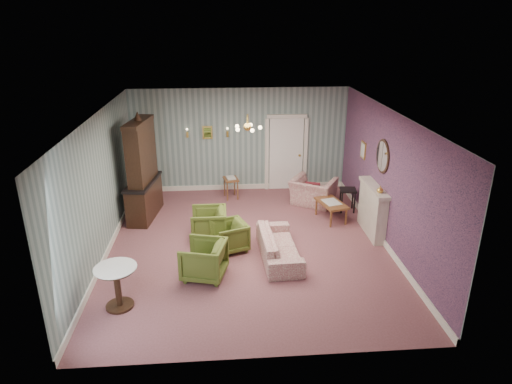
{
  "coord_description": "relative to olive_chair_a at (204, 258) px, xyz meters",
  "views": [
    {
      "loc": [
        -0.53,
        -8.8,
        4.71
      ],
      "look_at": [
        0.2,
        0.4,
        1.1
      ],
      "focal_mm": 31.76,
      "sensor_mm": 36.0,
      "label": 1
    }
  ],
  "objects": [
    {
      "name": "olive_chair_c",
      "position": [
        0.07,
        1.6,
        -0.01
      ],
      "size": [
        0.72,
        0.77,
        0.79
      ],
      "primitive_type": "imported",
      "rotation": [
        0.0,
        0.0,
        -1.57
      ],
      "color": "#505E20",
      "rests_on": "floor"
    },
    {
      "name": "oval_mirror",
      "position": [
        3.89,
        1.59,
        1.45
      ],
      "size": [
        0.04,
        0.76,
        0.84
      ],
      "primitive_type": null,
      "color": "white",
      "rests_on": "wall_right"
    },
    {
      "name": "framed_print",
      "position": [
        3.9,
        2.94,
        1.2
      ],
      "size": [
        0.04,
        0.34,
        0.42
      ],
      "primitive_type": null,
      "color": "gold",
      "rests_on": "wall_right"
    },
    {
      "name": "wall_front",
      "position": [
        0.93,
        -2.31,
        1.05
      ],
      "size": [
        6.0,
        0.0,
        6.0
      ],
      "primitive_type": "plane",
      "rotation": [
        -1.57,
        0.0,
        0.0
      ],
      "color": "slate",
      "rests_on": "ground"
    },
    {
      "name": "olive_chair_a",
      "position": [
        0.0,
        0.0,
        0.0
      ],
      "size": [
        0.9,
        0.94,
        0.8
      ],
      "primitive_type": "imported",
      "rotation": [
        0.0,
        0.0,
        -1.83
      ],
      "color": "#505E20",
      "rests_on": "floor"
    },
    {
      "name": "wall_back",
      "position": [
        0.93,
        4.69,
        1.05
      ],
      "size": [
        6.0,
        0.0,
        6.0
      ],
      "primitive_type": "plane",
      "rotation": [
        1.57,
        0.0,
        0.0
      ],
      "color": "slate",
      "rests_on": "ground"
    },
    {
      "name": "olive_chair_b",
      "position": [
        0.51,
        1.04,
        -0.05
      ],
      "size": [
        0.84,
        0.87,
        0.71
      ],
      "primitive_type": "imported",
      "rotation": [
        0.0,
        0.0,
        -1.22
      ],
      "color": "#505E20",
      "rests_on": "floor"
    },
    {
      "name": "wall_left",
      "position": [
        -2.07,
        1.19,
        1.05
      ],
      "size": [
        0.0,
        7.0,
        7.0
      ],
      "primitive_type": "plane",
      "rotation": [
        1.57,
        0.0,
        1.57
      ],
      "color": "slate",
      "rests_on": "ground"
    },
    {
      "name": "dresser",
      "position": [
        -1.54,
        2.95,
        0.89
      ],
      "size": [
        0.76,
        1.61,
        2.59
      ],
      "primitive_type": null,
      "rotation": [
        0.0,
        0.0,
        -0.14
      ],
      "color": "black",
      "rests_on": "floor"
    },
    {
      "name": "wingback_chair",
      "position": [
        2.79,
        3.4,
        0.07
      ],
      "size": [
        1.29,
        1.17,
        0.95
      ],
      "primitive_type": "imported",
      "rotation": [
        0.0,
        0.0,
        2.59
      ],
      "color": "#913A47",
      "rests_on": "floor"
    },
    {
      "name": "coffee_table",
      "position": [
        3.04,
        2.39,
        -0.17
      ],
      "size": [
        0.73,
        1.01,
        0.47
      ],
      "primitive_type": null,
      "rotation": [
        0.0,
        0.0,
        0.26
      ],
      "color": "brown",
      "rests_on": "floor"
    },
    {
      "name": "mantel_vase",
      "position": [
        3.77,
        1.19,
        0.83
      ],
      "size": [
        0.15,
        0.15,
        0.15
      ],
      "primitive_type": "imported",
      "color": "gold",
      "rests_on": "fireplace"
    },
    {
      "name": "sofa_chintz",
      "position": [
        1.53,
        0.63,
        -0.04
      ],
      "size": [
        0.63,
        1.89,
        0.73
      ],
      "primitive_type": "imported",
      "rotation": [
        0.0,
        0.0,
        1.62
      ],
      "color": "#913A47",
      "rests_on": "floor"
    },
    {
      "name": "wall_right",
      "position": [
        3.93,
        1.19,
        1.05
      ],
      "size": [
        0.0,
        7.0,
        7.0
      ],
      "primitive_type": "plane",
      "rotation": [
        1.57,
        0.0,
        -1.57
      ],
      "color": "slate",
      "rests_on": "ground"
    },
    {
      "name": "wall_right_floral",
      "position": [
        3.91,
        1.19,
        1.05
      ],
      "size": [
        0.0,
        7.0,
        7.0
      ],
      "primitive_type": "plane",
      "rotation": [
        1.57,
        0.0,
        -1.57
      ],
      "color": "#A45271",
      "rests_on": "ground"
    },
    {
      "name": "pedestal_table",
      "position": [
        -1.43,
        -0.86,
        -0.01
      ],
      "size": [
        0.75,
        0.75,
        0.79
      ],
      "primitive_type": null,
      "rotation": [
        0.0,
        0.0,
        -0.05
      ],
      "color": "black",
      "rests_on": "floor"
    },
    {
      "name": "gilt_mirror_back",
      "position": [
        0.03,
        4.65,
        1.3
      ],
      "size": [
        0.28,
        0.06,
        0.36
      ],
      "primitive_type": null,
      "color": "gold",
      "rests_on": "wall_back"
    },
    {
      "name": "sconce_left",
      "position": [
        -0.52,
        4.63,
        1.3
      ],
      "size": [
        0.16,
        0.12,
        0.3
      ],
      "primitive_type": null,
      "color": "gold",
      "rests_on": "wall_back"
    },
    {
      "name": "chandelier",
      "position": [
        0.93,
        1.19,
        2.23
      ],
      "size": [
        0.56,
        0.56,
        0.36
      ],
      "primitive_type": null,
      "color": "gold",
      "rests_on": "ceiling"
    },
    {
      "name": "ceiling",
      "position": [
        0.93,
        1.19,
        2.5
      ],
      "size": [
        7.0,
        7.0,
        0.0
      ],
      "primitive_type": "plane",
      "rotation": [
        3.14,
        0.0,
        0.0
      ],
      "color": "white",
      "rests_on": "ground"
    },
    {
      "name": "door",
      "position": [
        2.23,
        4.65,
        0.68
      ],
      "size": [
        1.12,
        0.12,
        2.16
      ],
      "primitive_type": null,
      "color": "white",
      "rests_on": "floor"
    },
    {
      "name": "fireplace",
      "position": [
        3.79,
        1.59,
        0.18
      ],
      "size": [
        0.3,
        1.4,
        1.16
      ],
      "primitive_type": null,
      "color": "beige",
      "rests_on": "floor"
    },
    {
      "name": "sconce_right",
      "position": [
        0.58,
        4.63,
        1.3
      ],
      "size": [
        0.16,
        0.12,
        0.3
      ],
      "primitive_type": null,
      "color": "gold",
      "rests_on": "wall_back"
    },
    {
      "name": "burgundy_cushion",
      "position": [
        2.74,
        3.25,
        0.08
      ],
      "size": [
        0.41,
        0.28,
        0.39
      ],
      "primitive_type": "cube",
      "rotation": [
        0.17,
        0.0,
        -0.35
      ],
      "color": "maroon",
      "rests_on": "wingback_chair"
    },
    {
      "name": "nesting_table",
      "position": [
        0.63,
        4.02,
        -0.09
      ],
      "size": [
        0.45,
        0.53,
        0.62
      ],
      "primitive_type": null,
      "rotation": [
        0.0,
        0.0,
        0.19
      ],
      "color": "brown",
      "rests_on": "floor"
    },
    {
      "name": "floor",
      "position": [
        0.93,
        1.19,
        -0.4
      ],
      "size": [
        7.0,
        7.0,
        0.0
      ],
      "primitive_type": "plane",
      "color": "#814B50",
      "rests_on": "ground"
    },
    {
      "name": "side_table_black",
      "position": [
        3.58,
        2.88,
        -0.1
      ],
      "size": [
        0.45,
        0.45,
        0.6
      ],
      "primitive_type": null,
      "rotation": [
        0.0,
        0.0,
        -0.13
      ],
      "color": "black",
      "rests_on": "floor"
    }
  ]
}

